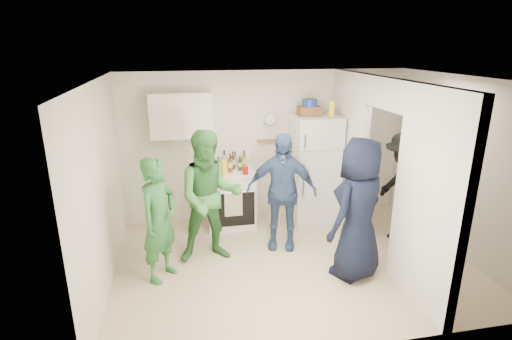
{
  "coord_description": "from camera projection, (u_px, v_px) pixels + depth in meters",
  "views": [
    {
      "loc": [
        -1.45,
        -4.72,
        2.92
      ],
      "look_at": [
        -0.44,
        0.4,
        1.25
      ],
      "focal_mm": 28.0,
      "sensor_mm": 36.0,
      "label": 1
    }
  ],
  "objects": [
    {
      "name": "blue_bowl",
      "position": [
        310.0,
        103.0,
        6.37
      ],
      "size": [
        0.24,
        0.24,
        0.11
      ],
      "primitive_type": "cylinder",
      "color": "navy",
      "rests_on": "wicker_basket"
    },
    {
      "name": "floor",
      "position": [
        292.0,
        262.0,
        5.56
      ],
      "size": [
        4.8,
        4.8,
        0.0
      ],
      "primitive_type": "plane",
      "color": "#C8B58D",
      "rests_on": "ground"
    },
    {
      "name": "yellow_cup_stack_top",
      "position": [
        332.0,
        109.0,
        6.31
      ],
      "size": [
        0.09,
        0.09,
        0.25
      ],
      "primitive_type": "cylinder",
      "color": "#FFF015",
      "rests_on": "fridge"
    },
    {
      "name": "bottle_g",
      "position": [
        244.0,
        159.0,
        6.57
      ],
      "size": [
        0.08,
        0.08,
        0.29
      ],
      "primitive_type": "cylinder",
      "color": "olive",
      "rests_on": "stove"
    },
    {
      "name": "wall_left",
      "position": [
        101.0,
        190.0,
        4.74
      ],
      "size": [
        0.0,
        3.4,
        3.4
      ],
      "primitive_type": "plane",
      "rotation": [
        1.57,
        0.0,
        1.57
      ],
      "color": "silver",
      "rests_on": "floor"
    },
    {
      "name": "nook_valance",
      "position": [
        454.0,
        112.0,
        5.57
      ],
      "size": [
        0.04,
        0.82,
        0.18
      ],
      "primitive_type": "cube",
      "color": "white",
      "rests_on": "wall_right"
    },
    {
      "name": "partition_pier_front",
      "position": [
        429.0,
        202.0,
        4.37
      ],
      "size": [
        0.12,
        1.2,
        2.5
      ],
      "primitive_type": "cube",
      "color": "silver",
      "rests_on": "floor"
    },
    {
      "name": "bottle_h",
      "position": [
        211.0,
        165.0,
        6.21
      ],
      "size": [
        0.07,
        0.07,
        0.33
      ],
      "primitive_type": "cylinder",
      "color": "#AAAEB6",
      "rests_on": "stove"
    },
    {
      "name": "fridge",
      "position": [
        314.0,
        169.0,
        6.68
      ],
      "size": [
        0.74,
        0.72,
        1.8
      ],
      "primitive_type": "cube",
      "color": "silver",
      "rests_on": "floor"
    },
    {
      "name": "stove",
      "position": [
        230.0,
        198.0,
        6.58
      ],
      "size": [
        0.79,
        0.66,
        0.94
      ],
      "primitive_type": "cube",
      "color": "white",
      "rests_on": "floor"
    },
    {
      "name": "partition_pier_back",
      "position": [
        347.0,
        151.0,
        6.43
      ],
      "size": [
        0.12,
        1.2,
        2.5
      ],
      "primitive_type": "cube",
      "color": "silver",
      "rests_on": "floor"
    },
    {
      "name": "person_green_left",
      "position": [
        159.0,
        220.0,
        4.97
      ],
      "size": [
        0.66,
        0.71,
        1.62
      ],
      "primitive_type": "imported",
      "rotation": [
        0.0,
        0.0,
        0.96
      ],
      "color": "#2A6A2C",
      "rests_on": "floor"
    },
    {
      "name": "wall_back",
      "position": [
        267.0,
        146.0,
        6.77
      ],
      "size": [
        4.8,
        0.0,
        4.8
      ],
      "primitive_type": "plane",
      "rotation": [
        1.57,
        0.0,
        0.0
      ],
      "color": "silver",
      "rests_on": "floor"
    },
    {
      "name": "bottle_c",
      "position": [
        224.0,
        160.0,
        6.5
      ],
      "size": [
        0.08,
        0.08,
        0.32
      ],
      "primitive_type": "cylinder",
      "color": "#969AA2",
      "rests_on": "stove"
    },
    {
      "name": "bottle_a",
      "position": [
        210.0,
        162.0,
        6.45
      ],
      "size": [
        0.08,
        0.08,
        0.28
      ],
      "primitive_type": "cylinder",
      "color": "maroon",
      "rests_on": "stove"
    },
    {
      "name": "red_cup",
      "position": [
        245.0,
        171.0,
        6.27
      ],
      "size": [
        0.09,
        0.09,
        0.12
      ],
      "primitive_type": "cylinder",
      "color": "#A90B0C",
      "rests_on": "stove"
    },
    {
      "name": "bottle_i",
      "position": [
        233.0,
        160.0,
        6.51
      ],
      "size": [
        0.06,
        0.06,
        0.29
      ],
      "primitive_type": "cylinder",
      "color": "#571C0F",
      "rests_on": "stove"
    },
    {
      "name": "wall_right",
      "position": [
        459.0,
        167.0,
        5.62
      ],
      "size": [
        0.0,
        3.4,
        3.4
      ],
      "primitive_type": "plane",
      "rotation": [
        1.57,
        0.0,
        -1.57
      ],
      "color": "silver",
      "rests_on": "floor"
    },
    {
      "name": "bottle_e",
      "position": [
        235.0,
        160.0,
        6.56
      ],
      "size": [
        0.08,
        0.08,
        0.28
      ],
      "primitive_type": "cylinder",
      "color": "#9495A4",
      "rests_on": "stove"
    },
    {
      "name": "yellow_cup_stack_stove",
      "position": [
        224.0,
        168.0,
        6.17
      ],
      "size": [
        0.09,
        0.09,
        0.25
      ],
      "primitive_type": "cylinder",
      "color": "yellow",
      "rests_on": "stove"
    },
    {
      "name": "bottle_b",
      "position": [
        218.0,
        165.0,
        6.27
      ],
      "size": [
        0.06,
        0.06,
        0.28
      ],
      "primitive_type": "cylinder",
      "color": "#16431A",
      "rests_on": "stove"
    },
    {
      "name": "nook_window_frame",
      "position": [
        452.0,
        136.0,
        5.68
      ],
      "size": [
        0.04,
        0.76,
        0.86
      ],
      "primitive_type": "cube",
      "color": "white",
      "rests_on": "wall_right"
    },
    {
      "name": "wall_front",
      "position": [
        349.0,
        237.0,
        3.59
      ],
      "size": [
        4.8,
        0.0,
        4.8
      ],
      "primitive_type": "plane",
      "rotation": [
        -1.57,
        0.0,
        0.0
      ],
      "color": "silver",
      "rests_on": "floor"
    },
    {
      "name": "spice_shelf",
      "position": [
        267.0,
        141.0,
        6.69
      ],
      "size": [
        0.35,
        0.08,
        0.03
      ],
      "primitive_type": "cube",
      "color": "olive",
      "rests_on": "wall_back"
    },
    {
      "name": "person_denim",
      "position": [
        281.0,
        191.0,
        5.76
      ],
      "size": [
        1.1,
        0.71,
        1.73
      ],
      "primitive_type": "imported",
      "rotation": [
        0.0,
        0.0,
        -0.31
      ],
      "color": "#344971",
      "rests_on": "floor"
    },
    {
      "name": "nook_window",
      "position": [
        453.0,
        136.0,
        5.68
      ],
      "size": [
        0.03,
        0.7,
        0.8
      ],
      "primitive_type": "cube",
      "color": "black",
      "rests_on": "wall_right"
    },
    {
      "name": "person_green_center",
      "position": [
        210.0,
        197.0,
        5.39
      ],
      "size": [
        0.92,
        0.72,
        1.85
      ],
      "primitive_type": "imported",
      "rotation": [
        0.0,
        0.0,
        0.03
      ],
      "color": "#377D3C",
      "rests_on": "floor"
    },
    {
      "name": "bottle_d",
      "position": [
        230.0,
        163.0,
        6.35
      ],
      "size": [
        0.07,
        0.07,
        0.31
      ],
      "primitive_type": "cylinder",
      "color": "brown",
      "rests_on": "stove"
    },
    {
      "name": "bottle_f",
      "position": [
        240.0,
        163.0,
        6.43
      ],
      "size": [
        0.07,
        0.07,
        0.25
      ],
      "primitive_type": "cylinder",
      "color": "#1B3714",
      "rests_on": "stove"
    },
    {
      "name": "ceiling",
      "position": [
        298.0,
        79.0,
        4.8
      ],
      "size": [
        4.8,
        4.8,
        0.0
      ],
      "primitive_type": "plane",
      "rotation": [
        3.14,
        0.0,
        0.0
      ],
      "color": "white",
      "rests_on": "wall_back"
    },
    {
      "name": "wicker_basket",
      "position": [
        309.0,
        111.0,
        6.41
      ],
      "size": [
        0.35,
        0.25,
        0.15
      ],
      "primitive_type": "cube",
      "color": "brown",
      "rests_on": "fridge"
    },
    {
      "name": "upper_cabinet",
      "position": [
        181.0,
        115.0,
        6.16
      ],
      "size": [
        0.95,
        0.34,
        0.7
      ],
      "primitive_type": "cube",
      "color": "silver",
      "rests_on": "wall_back"
    },
    {
      "name": "person_nook",
      "position": [
        403.0,
        189.0,
        5.9
      ],
      "size": [
        0.68,
        1.13,
        1.71
      ],
      "primitive_type": "imported",
      "rotation": [
        0.0,
        0.0,
        -1.61
      ],
      "color": "black",
      "rests_on": "floor"
    },
    {
      "name": "person_navy",
      "position": [
        358.0,
        210.0,
        5.0
      ],
      "size": [
        1.08,
        0.97,
        1.84
      ],
      "primitive_type": "imported",
      "rotation": [
        0.0,
        0.0,
        -2.59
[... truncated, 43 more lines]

